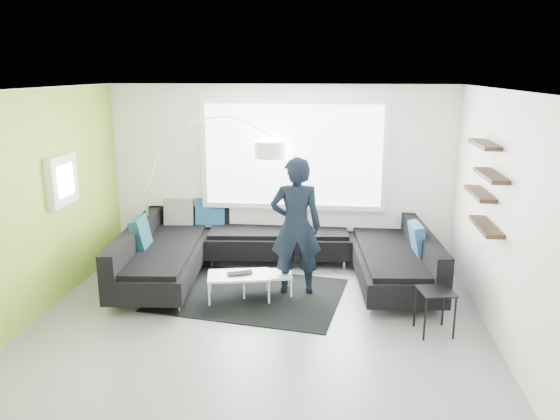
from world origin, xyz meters
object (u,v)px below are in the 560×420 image
Objects in this scene: person at (296,226)px; laptop at (241,275)px; arc_lamp at (146,194)px; sectional_sofa at (277,253)px; side_table at (434,312)px; coffee_table at (253,284)px.

laptop is (-0.70, -0.35, -0.59)m from person.
laptop is at bearing -41.54° from arc_lamp.
arc_lamp is at bearing 166.35° from sectional_sofa.
side_table is 2.51m from laptop.
side_table is (2.28, -0.83, 0.09)m from coffee_table.
arc_lamp is at bearing 120.51° from laptop.
side_table is (2.02, -1.49, -0.15)m from sectional_sofa.
arc_lamp is 5.69× the size of laptop.
arc_lamp is at bearing -25.75° from person.
arc_lamp is at bearing 139.99° from coffee_table.
person is (0.57, 0.20, 0.78)m from coffee_table.
arc_lamp is at bearing 156.05° from side_table.
sectional_sofa is 4.28× the size of coffee_table.
side_table is at bearing -41.07° from laptop.
laptop is at bearing -144.49° from coffee_table.
sectional_sofa is 8.55× the size of side_table.
arc_lamp is 4.39× the size of side_table.
arc_lamp is 2.49m from person.
arc_lamp reaches higher than person.
person reaches higher than coffee_table.
laptop reaches higher than coffee_table.
sectional_sofa is at bearing 143.58° from side_table.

